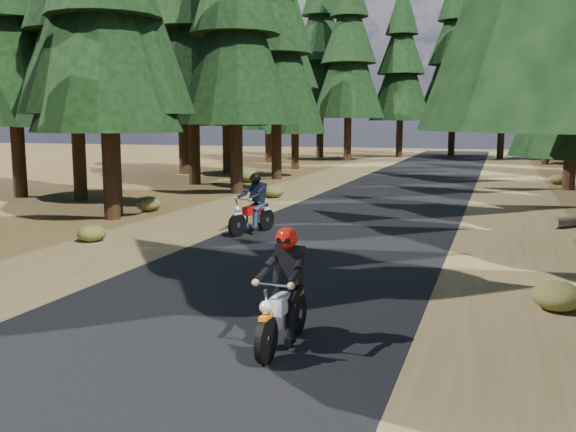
{
  "coord_description": "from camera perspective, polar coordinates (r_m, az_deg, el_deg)",
  "views": [
    {
      "loc": [
        4.03,
        -10.69,
        3.02
      ],
      "look_at": [
        0.0,
        1.5,
        1.1
      ],
      "focal_mm": 40.0,
      "sensor_mm": 36.0,
      "label": 1
    }
  ],
  "objects": [
    {
      "name": "ground",
      "position": [
        11.82,
        -2.3,
        -6.31
      ],
      "size": [
        120.0,
        120.0,
        0.0
      ],
      "primitive_type": "plane",
      "color": "#473719",
      "rests_on": "ground"
    },
    {
      "name": "road",
      "position": [
        16.48,
        3.83,
        -2.05
      ],
      "size": [
        6.0,
        100.0,
        0.01
      ],
      "primitive_type": "cube",
      "color": "black",
      "rests_on": "ground"
    },
    {
      "name": "shoulder_r",
      "position": [
        15.99,
        20.02,
        -2.89
      ],
      "size": [
        3.2,
        100.0,
        0.01
      ],
      "primitive_type": "cube",
      "color": "brown",
      "rests_on": "ground"
    },
    {
      "name": "shoulder_l",
      "position": [
        18.16,
        -10.37,
        -1.2
      ],
      "size": [
        3.2,
        100.0,
        0.01
      ],
      "primitive_type": "cube",
      "color": "brown",
      "rests_on": "ground"
    },
    {
      "name": "understory_shrubs",
      "position": [
        20.56,
        7.95,
        0.76
      ],
      "size": [
        17.05,
        31.94,
        0.68
      ],
      "color": "#474C1E",
      "rests_on": "ground"
    },
    {
      "name": "rider_follow",
      "position": [
        17.15,
        -3.22,
        0.2
      ],
      "size": [
        1.12,
        1.9,
        1.63
      ],
      "rotation": [
        0.0,
        0.0,
        2.81
      ],
      "color": "#9E0A0C",
      "rests_on": "road"
    },
    {
      "name": "pine_forest",
      "position": [
        32.36,
        11.41,
        17.0
      ],
      "size": [
        34.59,
        55.08,
        16.32
      ],
      "color": "black",
      "rests_on": "ground"
    },
    {
      "name": "rider_lead",
      "position": [
        8.57,
        -0.48,
        -8.28
      ],
      "size": [
        0.59,
        1.82,
        1.61
      ],
      "rotation": [
        0.0,
        0.0,
        3.11
      ],
      "color": "silver",
      "rests_on": "road"
    }
  ]
}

